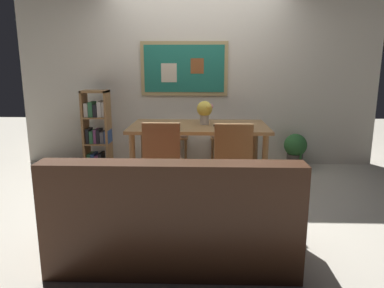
{
  "coord_description": "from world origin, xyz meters",
  "views": [
    {
      "loc": [
        0.08,
        -4.01,
        1.48
      ],
      "look_at": [
        -0.04,
        -0.29,
        0.65
      ],
      "focal_mm": 33.65,
      "sensor_mm": 36.0,
      "label": 1
    }
  ],
  "objects_px": {
    "potted_ivy": "(295,149)",
    "dining_chair_near_right": "(232,158)",
    "tv_remote": "(220,125)",
    "leather_couch": "(175,220)",
    "dining_chair_near_left": "(163,157)",
    "dining_table": "(199,132)",
    "dining_chair_far_right": "(224,129)",
    "dining_chair_far_left": "(175,129)",
    "flower_vase": "(205,110)",
    "bookshelf": "(97,131)"
  },
  "relations": [
    {
      "from": "potted_ivy",
      "to": "dining_chair_near_right",
      "type": "bearing_deg",
      "value": -124.67
    },
    {
      "from": "dining_chair_near_left",
      "to": "leather_couch",
      "type": "distance_m",
      "value": 1.1
    },
    {
      "from": "dining_chair_near_right",
      "to": "tv_remote",
      "type": "distance_m",
      "value": 0.8
    },
    {
      "from": "leather_couch",
      "to": "dining_chair_near_left",
      "type": "bearing_deg",
      "value": 101.07
    },
    {
      "from": "dining_chair_far_right",
      "to": "leather_couch",
      "type": "distance_m",
      "value": 2.77
    },
    {
      "from": "dining_table",
      "to": "dining_chair_far_left",
      "type": "height_order",
      "value": "dining_chair_far_left"
    },
    {
      "from": "dining_chair_far_right",
      "to": "bookshelf",
      "type": "relative_size",
      "value": 0.81
    },
    {
      "from": "dining_table",
      "to": "potted_ivy",
      "type": "relative_size",
      "value": 3.1
    },
    {
      "from": "dining_chair_near_left",
      "to": "dining_chair_far_left",
      "type": "bearing_deg",
      "value": 89.96
    },
    {
      "from": "dining_chair_near_left",
      "to": "bookshelf",
      "type": "distance_m",
      "value": 1.74
    },
    {
      "from": "dining_chair_far_right",
      "to": "flower_vase",
      "type": "xyz_separation_m",
      "value": [
        -0.29,
        -0.78,
        0.38
      ]
    },
    {
      "from": "bookshelf",
      "to": "dining_chair_near_right",
      "type": "bearing_deg",
      "value": -37.86
    },
    {
      "from": "dining_chair_far_right",
      "to": "tv_remote",
      "type": "height_order",
      "value": "dining_chair_far_right"
    },
    {
      "from": "dining_chair_near_right",
      "to": "flower_vase",
      "type": "xyz_separation_m",
      "value": [
        -0.28,
        0.91,
        0.38
      ]
    },
    {
      "from": "dining_chair_near_right",
      "to": "dining_chair_far_right",
      "type": "height_order",
      "value": "same"
    },
    {
      "from": "dining_table",
      "to": "leather_couch",
      "type": "distance_m",
      "value": 1.91
    },
    {
      "from": "dining_table",
      "to": "dining_chair_far_right",
      "type": "distance_m",
      "value": 0.91
    },
    {
      "from": "dining_table",
      "to": "tv_remote",
      "type": "distance_m",
      "value": 0.29
    },
    {
      "from": "flower_vase",
      "to": "dining_chair_near_right",
      "type": "bearing_deg",
      "value": -72.69
    },
    {
      "from": "potted_ivy",
      "to": "tv_remote",
      "type": "xyz_separation_m",
      "value": [
        -1.11,
        -0.71,
        0.46
      ]
    },
    {
      "from": "dining_chair_near_right",
      "to": "dining_chair_far_right",
      "type": "xyz_separation_m",
      "value": [
        0.01,
        1.69,
        0.0
      ]
    },
    {
      "from": "dining_chair_far_left",
      "to": "dining_chair_near_right",
      "type": "height_order",
      "value": "same"
    },
    {
      "from": "dining_chair_near_left",
      "to": "bookshelf",
      "type": "bearing_deg",
      "value": 128.47
    },
    {
      "from": "dining_chair_near_right",
      "to": "flower_vase",
      "type": "height_order",
      "value": "flower_vase"
    },
    {
      "from": "potted_ivy",
      "to": "tv_remote",
      "type": "distance_m",
      "value": 1.4
    },
    {
      "from": "dining_chair_near_left",
      "to": "tv_remote",
      "type": "xyz_separation_m",
      "value": [
        0.63,
        0.73,
        0.21
      ]
    },
    {
      "from": "dining_chair_far_right",
      "to": "potted_ivy",
      "type": "height_order",
      "value": "dining_chair_far_right"
    },
    {
      "from": "dining_chair_far_left",
      "to": "bookshelf",
      "type": "xyz_separation_m",
      "value": [
        -1.09,
        -0.28,
        0.01
      ]
    },
    {
      "from": "dining_chair_far_left",
      "to": "dining_chair_far_right",
      "type": "bearing_deg",
      "value": -0.08
    },
    {
      "from": "dining_chair_far_left",
      "to": "dining_chair_near_right",
      "type": "xyz_separation_m",
      "value": [
        0.72,
        -1.69,
        0.0
      ]
    },
    {
      "from": "dining_chair_far_left",
      "to": "dining_table",
      "type": "bearing_deg",
      "value": -66.28
    },
    {
      "from": "leather_couch",
      "to": "potted_ivy",
      "type": "relative_size",
      "value": 3.28
    },
    {
      "from": "flower_vase",
      "to": "dining_table",
      "type": "bearing_deg",
      "value": -141.63
    },
    {
      "from": "tv_remote",
      "to": "dining_chair_near_left",
      "type": "bearing_deg",
      "value": -130.73
    },
    {
      "from": "dining_chair_near_right",
      "to": "bookshelf",
      "type": "height_order",
      "value": "bookshelf"
    },
    {
      "from": "potted_ivy",
      "to": "leather_couch",
      "type": "bearing_deg",
      "value": -121.57
    },
    {
      "from": "dining_chair_near_left",
      "to": "dining_chair_far_right",
      "type": "distance_m",
      "value": 1.8
    },
    {
      "from": "dining_table",
      "to": "potted_ivy",
      "type": "xyz_separation_m",
      "value": [
        1.37,
        0.62,
        -0.37
      ]
    },
    {
      "from": "bookshelf",
      "to": "tv_remote",
      "type": "relative_size",
      "value": 6.95
    },
    {
      "from": "dining_chair_near_left",
      "to": "dining_chair_far_right",
      "type": "bearing_deg",
      "value": 66.19
    },
    {
      "from": "dining_chair_far_left",
      "to": "potted_ivy",
      "type": "relative_size",
      "value": 1.66
    },
    {
      "from": "dining_table",
      "to": "dining_chair_far_right",
      "type": "bearing_deg",
      "value": 66.62
    },
    {
      "from": "dining_chair_near_right",
      "to": "tv_remote",
      "type": "relative_size",
      "value": 5.62
    },
    {
      "from": "dining_chair_near_left",
      "to": "dining_chair_far_right",
      "type": "xyz_separation_m",
      "value": [
        0.73,
        1.65,
        0.0
      ]
    },
    {
      "from": "dining_chair_near_right",
      "to": "tv_remote",
      "type": "xyz_separation_m",
      "value": [
        -0.09,
        0.77,
        0.21
      ]
    },
    {
      "from": "dining_chair_near_right",
      "to": "leather_couch",
      "type": "bearing_deg",
      "value": -116.7
    },
    {
      "from": "dining_table",
      "to": "tv_remote",
      "type": "relative_size",
      "value": 10.49
    },
    {
      "from": "dining_chair_far_right",
      "to": "dining_chair_far_left",
      "type": "bearing_deg",
      "value": 179.92
    },
    {
      "from": "dining_table",
      "to": "flower_vase",
      "type": "xyz_separation_m",
      "value": [
        0.07,
        0.06,
        0.26
      ]
    },
    {
      "from": "bookshelf",
      "to": "potted_ivy",
      "type": "distance_m",
      "value": 2.84
    }
  ]
}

